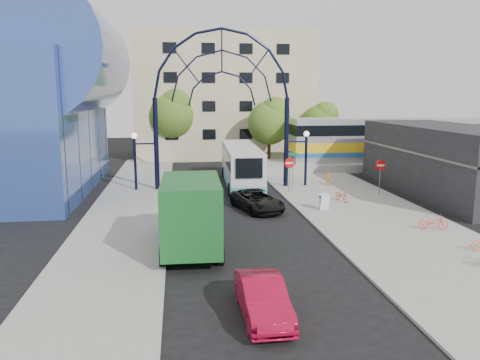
{
  "coord_description": "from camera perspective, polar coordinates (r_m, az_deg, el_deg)",
  "views": [
    {
      "loc": [
        -3.37,
        -21.53,
        7.22
      ],
      "look_at": [
        0.29,
        6.0,
        2.14
      ],
      "focal_mm": 35.0,
      "sensor_mm": 36.0,
      "label": 1
    }
  ],
  "objects": [
    {
      "name": "sandwich_board",
      "position": [
        29.64,
        10.23,
        -2.41
      ],
      "size": [
        0.55,
        0.61,
        0.99
      ],
      "color": "white",
      "rests_on": "sidewalk_east"
    },
    {
      "name": "plaza_west",
      "position": [
        28.61,
        -13.66,
        -4.42
      ],
      "size": [
        5.0,
        50.0,
        0.12
      ],
      "primitive_type": "cube",
      "color": "gray",
      "rests_on": "ground"
    },
    {
      "name": "ground",
      "position": [
        22.95,
        1.26,
        -7.96
      ],
      "size": [
        120.0,
        120.0,
        0.0
      ],
      "primitive_type": "plane",
      "color": "black",
      "rests_on": "ground"
    },
    {
      "name": "black_suv",
      "position": [
        29.54,
        2.1,
        -2.49
      ],
      "size": [
        3.32,
        5.06,
        1.29
      ],
      "primitive_type": "imported",
      "rotation": [
        0.0,
        0.0,
        0.27
      ],
      "color": "black",
      "rests_on": "ground"
    },
    {
      "name": "tree_north_a",
      "position": [
        48.46,
        3.76,
        7.26
      ],
      "size": [
        4.48,
        4.48,
        7.0
      ],
      "color": "#382314",
      "rests_on": "ground"
    },
    {
      "name": "street_name_sign",
      "position": [
        35.55,
        6.45,
        2.08
      ],
      "size": [
        0.7,
        0.7,
        2.8
      ],
      "color": "slate",
      "rests_on": "sidewalk_east"
    },
    {
      "name": "red_sedan",
      "position": [
        15.8,
        2.77,
        -14.17
      ],
      "size": [
        1.46,
        4.02,
        1.32
      ],
      "primitive_type": "imported",
      "rotation": [
        0.0,
        0.0,
        0.02
      ],
      "color": "maroon",
      "rests_on": "ground"
    },
    {
      "name": "bike_far_a",
      "position": [
        27.05,
        22.48,
        -4.77
      ],
      "size": [
        1.62,
        0.91,
        0.81
      ],
      "primitive_type": "imported",
      "rotation": [
        0.0,
        0.0,
        1.31
      ],
      "color": "#F93B31",
      "rests_on": "sidewalk_east"
    },
    {
      "name": "gateway_arch",
      "position": [
        35.71,
        -2.21,
        12.51
      ],
      "size": [
        13.64,
        0.44,
        12.1
      ],
      "color": "black",
      "rests_on": "ground"
    },
    {
      "name": "apartment_block",
      "position": [
        56.75,
        -2.18,
        10.14
      ],
      "size": [
        20.0,
        12.1,
        14.0
      ],
      "color": "tan",
      "rests_on": "ground"
    },
    {
      "name": "transit_hall",
      "position": [
        38.43,
        -25.98,
        8.56
      ],
      "size": [
        16.5,
        18.0,
        14.5
      ],
      "color": "#344FA0",
      "rests_on": "ground"
    },
    {
      "name": "bike_near_a",
      "position": [
        32.22,
        12.31,
        -1.85
      ],
      "size": [
        0.81,
        1.64,
        0.82
      ],
      "primitive_type": "imported",
      "rotation": [
        0.0,
        0.0,
        0.17
      ],
      "color": "#E34B2D",
      "rests_on": "sidewalk_east"
    },
    {
      "name": "train_car",
      "position": [
        49.59,
        20.64,
        4.71
      ],
      "size": [
        25.1,
        3.05,
        4.2
      ],
      "color": "#B7B7BC",
      "rests_on": "train_platform"
    },
    {
      "name": "city_bus",
      "position": [
        37.76,
        0.16,
        1.88
      ],
      "size": [
        3.05,
        11.53,
        3.14
      ],
      "rotation": [
        0.0,
        0.0,
        -0.04
      ],
      "color": "silver",
      "rests_on": "ground"
    },
    {
      "name": "do_not_enter_sign",
      "position": [
        35.04,
        16.73,
        1.32
      ],
      "size": [
        0.76,
        0.07,
        2.48
      ],
      "color": "slate",
      "rests_on": "sidewalk_east"
    },
    {
      "name": "tree_north_b",
      "position": [
        51.49,
        -8.22,
        8.09
      ],
      "size": [
        5.12,
        5.12,
        8.0
      ],
      "color": "#382314",
      "rests_on": "ground"
    },
    {
      "name": "bike_near_b",
      "position": [
        38.03,
        10.74,
        0.22
      ],
      "size": [
        0.68,
        1.77,
        1.04
      ],
      "primitive_type": "imported",
      "rotation": [
        0.0,
        0.0,
        -0.11
      ],
      "color": "orange",
      "rests_on": "sidewalk_east"
    },
    {
      "name": "commercial_block_east",
      "position": [
        37.3,
        23.8,
        2.22
      ],
      "size": [
        6.0,
        16.0,
        5.0
      ],
      "primitive_type": "cube",
      "color": "black",
      "rests_on": "ground"
    },
    {
      "name": "stop_sign",
      "position": [
        34.9,
        6.05,
        1.7
      ],
      "size": [
        0.8,
        0.07,
        2.5
      ],
      "color": "slate",
      "rests_on": "sidewalk_east"
    },
    {
      "name": "green_truck",
      "position": [
        22.02,
        -5.98,
        -4.04
      ],
      "size": [
        2.86,
        7.04,
        3.52
      ],
      "rotation": [
        0.0,
        0.0,
        -0.02
      ],
      "color": "black",
      "rests_on": "ground"
    },
    {
      "name": "sidewalk_east",
      "position": [
        28.85,
        15.95,
        -4.41
      ],
      "size": [
        8.0,
        56.0,
        0.12
      ],
      "primitive_type": "cube",
      "color": "gray",
      "rests_on": "ground"
    },
    {
      "name": "train_platform",
      "position": [
        49.87,
        20.46,
        1.86
      ],
      "size": [
        32.0,
        5.0,
        0.8
      ],
      "primitive_type": "cube",
      "color": "gray",
      "rests_on": "ground"
    },
    {
      "name": "tree_north_c",
      "position": [
        51.91,
        9.87,
        6.97
      ],
      "size": [
        4.16,
        4.16,
        6.5
      ],
      "color": "#382314",
      "rests_on": "ground"
    }
  ]
}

